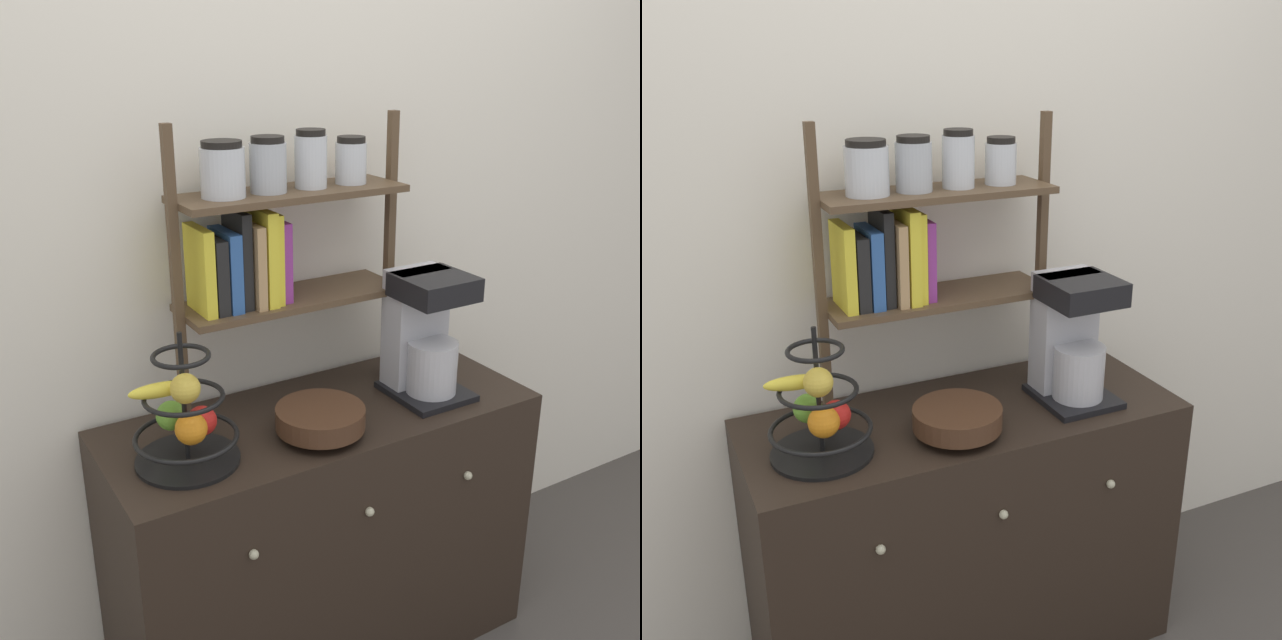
# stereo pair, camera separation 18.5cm
# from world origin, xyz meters

# --- Properties ---
(wall_back) EXTENTS (7.00, 0.05, 2.60)m
(wall_back) POSITION_xyz_m (0.00, 0.51, 1.30)
(wall_back) COLOR silver
(wall_back) RESTS_ON ground_plane
(sideboard) EXTENTS (1.19, 0.48, 0.79)m
(sideboard) POSITION_xyz_m (0.00, 0.23, 0.40)
(sideboard) COLOR black
(sideboard) RESTS_ON ground_plane
(coffee_maker) EXTENTS (0.20, 0.23, 0.36)m
(coffee_maker) POSITION_xyz_m (0.31, 0.20, 0.97)
(coffee_maker) COLOR black
(coffee_maker) RESTS_ON sideboard
(fruit_stand) EXTENTS (0.25, 0.25, 0.33)m
(fruit_stand) POSITION_xyz_m (-0.40, 0.18, 0.91)
(fruit_stand) COLOR black
(fruit_stand) RESTS_ON sideboard
(wooden_bowl) EXTENTS (0.23, 0.23, 0.08)m
(wooden_bowl) POSITION_xyz_m (-0.07, 0.13, 0.84)
(wooden_bowl) COLOR #422819
(wooden_bowl) RESTS_ON sideboard
(shelf_hutch) EXTENTS (0.66, 0.20, 0.77)m
(shelf_hutch) POSITION_xyz_m (-0.08, 0.36, 1.28)
(shelf_hutch) COLOR brown
(shelf_hutch) RESTS_ON sideboard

